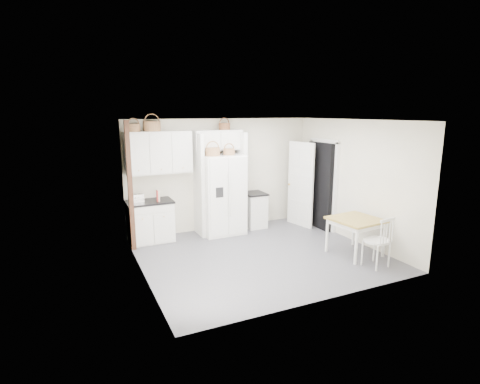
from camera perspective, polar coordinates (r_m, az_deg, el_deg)
name	(u,v)px	position (r m, az deg, el deg)	size (l,w,h in m)	color
floor	(260,255)	(7.46, 3.09, -9.52)	(4.50, 4.50, 0.00)	#4C4C54
ceiling	(262,120)	(6.94, 3.33, 10.87)	(4.50, 4.50, 0.00)	white
wall_back	(221,174)	(8.87, -2.88, 2.70)	(4.50, 4.50, 0.00)	beige
wall_left	(140,202)	(6.37, -14.98, -1.45)	(4.00, 4.00, 0.00)	beige
wall_right	(354,181)	(8.37, 16.95, 1.61)	(4.00, 4.00, 0.00)	beige
refrigerator	(222,194)	(8.53, -2.78, -0.38)	(0.94, 0.75, 1.81)	white
base_cab_left	(151,222)	(8.29, -13.48, -4.48)	(0.93, 0.58, 0.86)	white
base_cab_right	(254,211)	(9.09, 2.20, -2.84)	(0.46, 0.55, 0.81)	white
dining_table	(355,236)	(7.70, 17.11, -6.49)	(0.87, 0.87, 0.73)	olive
windsor_chair	(377,241)	(7.20, 20.09, -6.96)	(0.48, 0.43, 0.97)	white
counter_left	(149,202)	(8.18, -13.63, -1.47)	(0.96, 0.62, 0.04)	black
counter_right	(255,194)	(8.99, 2.22, -0.23)	(0.50, 0.59, 0.04)	black
toaster	(138,198)	(8.10, -15.33, -0.92)	(0.25, 0.14, 0.17)	silver
cookbook_red	(157,196)	(8.10, -12.48, -0.57)	(0.03, 0.15, 0.23)	#A92522
cookbook_cream	(158,196)	(8.10, -12.38, -0.55)	(0.03, 0.15, 0.23)	beige
basket_upper_a	(134,128)	(8.06, -15.92, 9.37)	(0.27, 0.27, 0.15)	brown
basket_upper_b	(152,126)	(8.12, -13.23, 9.71)	(0.35, 0.35, 0.21)	brown
basket_bridge_b	(224,126)	(8.61, -2.39, 9.95)	(0.27, 0.27, 0.15)	brown
basket_fridge_a	(213,152)	(8.19, -4.18, 6.13)	(0.32, 0.32, 0.17)	brown
basket_fridge_b	(229,152)	(8.33, -1.67, 6.15)	(0.26, 0.26, 0.14)	brown
upper_cabinet	(159,153)	(8.19, -12.30, 5.89)	(1.40, 0.34, 0.90)	white
bridge_cabinet	(218,140)	(8.56, -3.44, 7.91)	(1.12, 0.34, 0.45)	white
fridge_panel_left	(199,185)	(8.39, -6.27, 1.06)	(0.08, 0.60, 2.30)	white
fridge_panel_right	(240,182)	(8.77, 0.05, 1.60)	(0.08, 0.60, 2.30)	white
trim_post	(130,187)	(7.68, -16.39, 0.74)	(0.09, 0.09, 2.60)	#382012
doorway_void	(321,186)	(9.12, 12.26, 0.93)	(0.18, 0.85, 2.05)	black
door_slab	(301,185)	(9.18, 9.21, 1.13)	(0.80, 0.04, 2.05)	white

